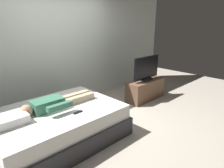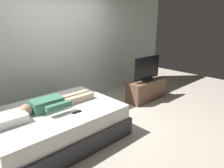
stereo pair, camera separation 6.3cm
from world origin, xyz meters
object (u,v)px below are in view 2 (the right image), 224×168
at_px(remote, 77,112).
at_px(tv, 147,69).
at_px(pillow, 7,119).
at_px(bed, 57,124).
at_px(tv_stand, 146,90).
at_px(person, 55,103).

bearing_deg(remote, tv, 10.83).
distance_m(pillow, tv, 3.20).
relative_size(bed, tv_stand, 1.86).
bearing_deg(remote, tv_stand, 10.83).
bearing_deg(person, tv, 0.89).
bearing_deg(person, tv_stand, 0.89).
bearing_deg(pillow, tv_stand, 1.55).
distance_m(remote, tv_stand, 2.38).
xyz_separation_m(bed, tv, (2.50, 0.09, 0.52)).
height_order(remote, tv_stand, remote).
bearing_deg(remote, bed, 116.78).
height_order(person, remote, person).
height_order(tv_stand, tv, tv).
height_order(bed, remote, remote).
bearing_deg(bed, pillow, 180.00).
bearing_deg(bed, tv_stand, 1.98).
bearing_deg(tv, remote, -169.17).
relative_size(person, tv_stand, 1.15).
bearing_deg(tv_stand, pillow, -178.45).
distance_m(bed, tv, 2.55).
bearing_deg(tv_stand, remote, -169.17).
height_order(pillow, tv, tv).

